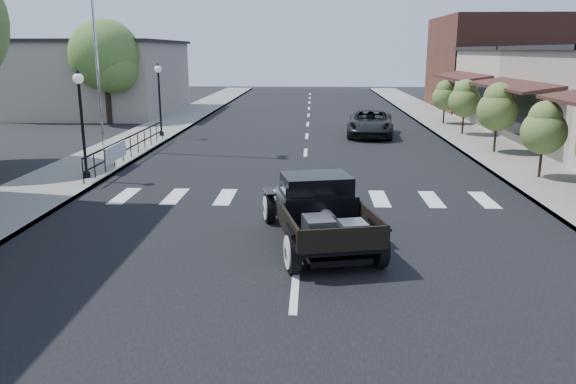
{
  "coord_description": "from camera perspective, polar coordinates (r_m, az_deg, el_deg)",
  "views": [
    {
      "loc": [
        0.31,
        -12.89,
        4.48
      ],
      "look_at": [
        -0.3,
        0.86,
        1.0
      ],
      "focal_mm": 35.0,
      "sensor_mm": 36.0,
      "label": 1
    }
  ],
  "objects": [
    {
      "name": "small_tree_e",
      "position": [
        35.75,
        15.62,
        8.73
      ],
      "size": [
        1.5,
        1.5,
        2.5
      ],
      "primitive_type": null,
      "color": "#526D32",
      "rests_on": "sidewalk_right"
    },
    {
      "name": "ground",
      "position": [
        13.65,
        1.09,
        -4.97
      ],
      "size": [
        120.0,
        120.0,
        0.0
      ],
      "primitive_type": "plane",
      "color": "black",
      "rests_on": "ground"
    },
    {
      "name": "small_tree_d",
      "position": [
        31.38,
        17.45,
        8.15
      ],
      "size": [
        1.66,
        1.66,
        2.77
      ],
      "primitive_type": null,
      "color": "#526D32",
      "rests_on": "sidewalk_right"
    },
    {
      "name": "far_building_right",
      "position": [
        47.4,
        21.72,
        12.02
      ],
      "size": [
        11.0,
        10.0,
        7.0
      ],
      "primitive_type": "cube",
      "color": "brown",
      "rests_on": "ground"
    },
    {
      "name": "lamp_post_c",
      "position": [
        30.06,
        -12.9,
        9.11
      ],
      "size": [
        0.36,
        0.36,
        3.71
      ],
      "primitive_type": null,
      "color": "black",
      "rests_on": "sidewalk_left"
    },
    {
      "name": "road",
      "position": [
        28.25,
        1.88,
        5.07
      ],
      "size": [
        14.0,
        80.0,
        0.02
      ],
      "primitive_type": "cube",
      "color": "black",
      "rests_on": "ground"
    },
    {
      "name": "big_tree_far",
      "position": [
        37.19,
        -17.99,
        11.53
      ],
      "size": [
        4.35,
        4.35,
        6.39
      ],
      "primitive_type": null,
      "color": "#4B6D2E",
      "rests_on": "ground"
    },
    {
      "name": "small_tree_b",
      "position": [
        21.45,
        24.46,
        4.75
      ],
      "size": [
        1.54,
        1.54,
        2.57
      ],
      "primitive_type": null,
      "color": "#526D32",
      "rests_on": "sidewalk_right"
    },
    {
      "name": "lamp_post_b",
      "position": [
        20.63,
        -20.17,
        6.44
      ],
      "size": [
        0.36,
        0.36,
        3.71
      ],
      "primitive_type": null,
      "color": "black",
      "rests_on": "sidewalk_left"
    },
    {
      "name": "sidewalk_right",
      "position": [
        29.4,
        18.74,
        4.81
      ],
      "size": [
        3.0,
        80.0,
        0.15
      ],
      "primitive_type": "cube",
      "color": "gray",
      "rests_on": "ground"
    },
    {
      "name": "storefront_far",
      "position": [
        37.92,
        25.69,
        9.44
      ],
      "size": [
        10.0,
        9.0,
        4.5
      ],
      "primitive_type": "cube",
      "color": "#BEB4A0",
      "rests_on": "ground"
    },
    {
      "name": "hotrod_pickup",
      "position": [
        13.21,
        3.08,
        -1.84
      ],
      "size": [
        3.27,
        5.21,
        1.67
      ],
      "primitive_type": null,
      "rotation": [
        0.0,
        0.0,
        0.22
      ],
      "color": "black",
      "rests_on": "ground"
    },
    {
      "name": "railing",
      "position": [
        24.42,
        -15.71,
        4.63
      ],
      "size": [
        0.08,
        10.0,
        1.0
      ],
      "primitive_type": null,
      "color": "black",
      "rests_on": "sidewalk_left"
    },
    {
      "name": "sidewalk_left",
      "position": [
        29.58,
        -14.89,
        5.14
      ],
      "size": [
        3.0,
        80.0,
        0.15
      ],
      "primitive_type": "cube",
      "color": "gray",
      "rests_on": "ground"
    },
    {
      "name": "low_building_left",
      "position": [
        43.71,
        -18.32,
        10.89
      ],
      "size": [
        10.0,
        12.0,
        5.0
      ],
      "primitive_type": "cube",
      "color": "#AA9D8F",
      "rests_on": "ground"
    },
    {
      "name": "small_tree_c",
      "position": [
        26.17,
        20.45,
        6.97
      ],
      "size": [
        1.74,
        1.74,
        2.89
      ],
      "primitive_type": null,
      "color": "#526D32",
      "rests_on": "sidewalk_right"
    },
    {
      "name": "second_car",
      "position": [
        30.53,
        8.37,
        6.91
      ],
      "size": [
        2.85,
        5.24,
        1.39
      ],
      "primitive_type": "imported",
      "rotation": [
        0.0,
        0.0,
        -0.11
      ],
      "color": "black",
      "rests_on": "ground"
    },
    {
      "name": "banner",
      "position": [
        22.57,
        -17.03,
        3.27
      ],
      "size": [
        0.04,
        2.2,
        0.6
      ],
      "primitive_type": null,
      "color": "silver",
      "rests_on": "sidewalk_left"
    },
    {
      "name": "road_markings",
      "position": [
        23.33,
        1.72,
        3.11
      ],
      "size": [
        12.0,
        60.0,
        0.06
      ],
      "primitive_type": null,
      "color": "silver",
      "rests_on": "ground"
    }
  ]
}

